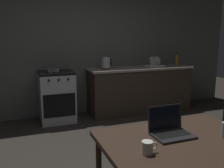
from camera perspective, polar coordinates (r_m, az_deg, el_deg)
The scene contains 10 objects.
back_wall at distance 4.89m, azimuth -4.81°, elevation 9.08°, with size 6.40×0.10×2.71m, color #565B54.
kitchen_counter at distance 5.02m, azimuth 6.56°, elevation -1.22°, with size 2.16×0.64×0.91m.
stove_oven at distance 4.51m, azimuth -12.85°, elevation -2.85°, with size 0.60×0.62×0.91m.
dining_table at distance 2.04m, azimuth 16.00°, elevation -14.22°, with size 1.25×0.88×0.73m.
laptop at distance 2.06m, azimuth 13.53°, elevation -10.38°, with size 0.32×0.25×0.23m.
electric_kettle at distance 4.64m, azimuth -1.42°, elevation 4.89°, with size 0.20×0.17×0.23m.
bottle at distance 5.32m, azimuth 15.02°, elevation 5.61°, with size 0.08×0.08×0.29m.
frying_pan at distance 4.39m, azimuth -13.69°, elevation 3.13°, with size 0.22×0.40×0.05m.
coffee_mug at distance 1.72m, azimuth 8.36°, elevation -14.59°, with size 0.12×0.08×0.09m.
dish_rack at distance 5.10m, azimuth 10.04°, elevation 4.59°, with size 0.34×0.26×0.21m.
Camera 1 is at (-1.05, -2.37, 1.52)m, focal length 38.84 mm.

